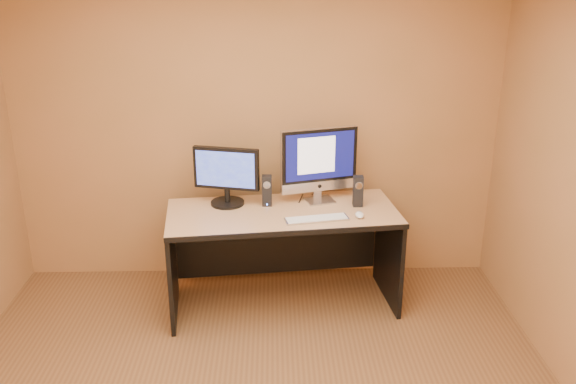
% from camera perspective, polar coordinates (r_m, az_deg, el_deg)
% --- Properties ---
extents(walls, '(4.00, 4.00, 2.60)m').
position_cam_1_polar(walls, '(3.15, -3.89, -3.28)').
color(walls, '#9E673F').
rests_on(walls, ground).
extents(desk, '(1.82, 0.95, 0.81)m').
position_cam_1_polar(desk, '(4.80, -0.48, -6.28)').
color(desk, tan).
rests_on(desk, ground).
extents(imac, '(0.66, 0.39, 0.60)m').
position_cam_1_polar(imac, '(4.74, 3.05, 2.53)').
color(imac, '#BBBBC0').
rests_on(imac, desk).
extents(second_monitor, '(0.57, 0.38, 0.46)m').
position_cam_1_polar(second_monitor, '(4.71, -5.77, 1.46)').
color(second_monitor, black).
rests_on(second_monitor, desk).
extents(speaker_left, '(0.08, 0.08, 0.24)m').
position_cam_1_polar(speaker_left, '(4.71, -1.98, 0.14)').
color(speaker_left, black).
rests_on(speaker_left, desk).
extents(speaker_right, '(0.07, 0.08, 0.24)m').
position_cam_1_polar(speaker_right, '(4.73, 6.57, 0.08)').
color(speaker_right, black).
rests_on(speaker_right, desk).
extents(keyboard, '(0.48, 0.21, 0.02)m').
position_cam_1_polar(keyboard, '(4.48, 2.69, -2.52)').
color(keyboard, '#B7B7BB').
rests_on(keyboard, desk).
extents(mouse, '(0.07, 0.11, 0.04)m').
position_cam_1_polar(mouse, '(4.55, 6.71, -2.12)').
color(mouse, silver).
rests_on(mouse, desk).
extents(cable_a, '(0.15, 0.20, 0.01)m').
position_cam_1_polar(cable_a, '(4.88, 3.14, -0.60)').
color(cable_a, black).
rests_on(cable_a, desk).
extents(cable_b, '(0.05, 0.19, 0.01)m').
position_cam_1_polar(cable_b, '(4.88, 1.22, -0.58)').
color(cable_b, black).
rests_on(cable_b, desk).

